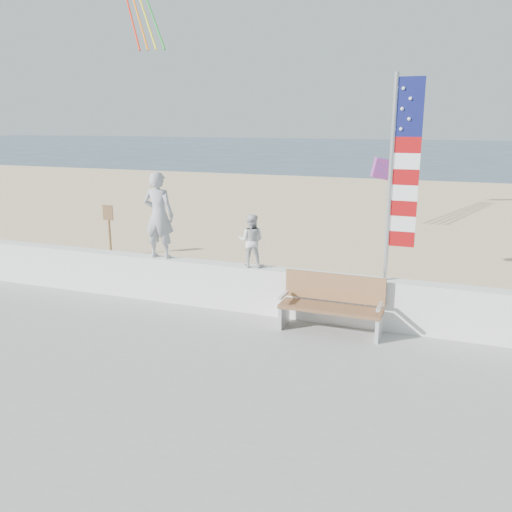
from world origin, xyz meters
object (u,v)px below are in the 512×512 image
(adult, at_px, (159,215))
(bench, at_px, (332,303))
(child, at_px, (251,241))
(flag, at_px, (399,171))

(adult, relative_size, bench, 0.98)
(adult, xyz_separation_m, child, (2.01, 0.00, -0.37))
(child, height_order, flag, flag)
(bench, bearing_deg, flag, 25.38)
(adult, bearing_deg, flag, 177.51)
(child, height_order, bench, child)
(child, bearing_deg, adult, -8.24)
(adult, xyz_separation_m, bench, (3.71, -0.45, -1.27))
(adult, bearing_deg, bench, 170.52)
(adult, relative_size, flag, 0.50)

